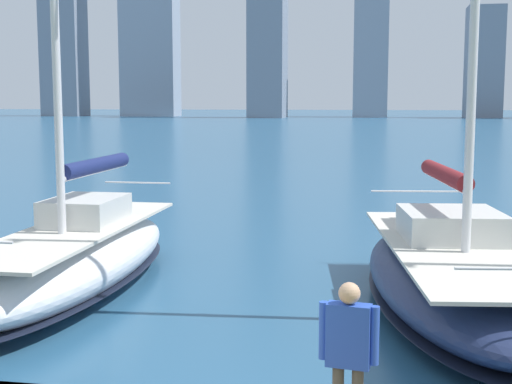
{
  "coord_description": "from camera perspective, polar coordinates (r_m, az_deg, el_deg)",
  "views": [
    {
      "loc": [
        -2.05,
        6.04,
        3.91
      ],
      "look_at": [
        0.26,
        -7.01,
        2.2
      ],
      "focal_mm": 50.0,
      "sensor_mm": 36.0,
      "label": 1
    }
  ],
  "objects": [
    {
      "name": "city_skyline",
      "position": [
        171.44,
        11.66,
        13.0
      ],
      "size": [
        169.73,
        19.82,
        51.45
      ],
      "color": "gray",
      "rests_on": "ground"
    },
    {
      "name": "sailboat_maroon",
      "position": [
        13.75,
        15.65,
        -6.29
      ],
      "size": [
        4.12,
        8.99,
        13.09
      ],
      "color": "navy",
      "rests_on": "ground"
    },
    {
      "name": "sailboat_navy",
      "position": [
        15.08,
        -14.09,
        -4.98
      ],
      "size": [
        2.37,
        8.55,
        9.87
      ],
      "color": "white",
      "rests_on": "ground"
    },
    {
      "name": "person_blue_shirt",
      "position": [
        7.08,
        7.41,
        -12.13
      ],
      "size": [
        0.58,
        0.24,
        1.58
      ],
      "color": "#4C473D",
      "rests_on": "dock_pier"
    }
  ]
}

